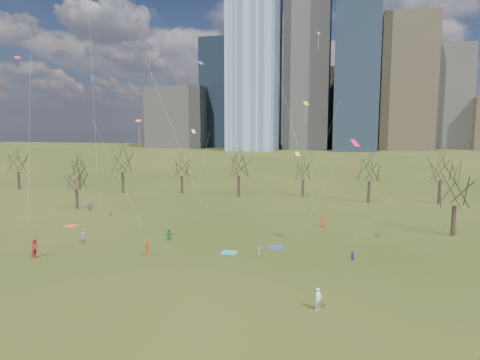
% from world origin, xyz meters
% --- Properties ---
extents(ground, '(500.00, 500.00, 0.00)m').
position_xyz_m(ground, '(0.00, 0.00, 0.00)').
color(ground, black).
rests_on(ground, ground).
extents(downtown_skyline, '(212.50, 78.00, 118.00)m').
position_xyz_m(downtown_skyline, '(-2.43, 210.64, 39.01)').
color(downtown_skyline, slate).
rests_on(downtown_skyline, ground).
extents(bare_tree_row, '(113.04, 29.80, 9.50)m').
position_xyz_m(bare_tree_row, '(-0.09, 37.22, 6.12)').
color(bare_tree_row, black).
rests_on(bare_tree_row, ground).
extents(blanket_teal, '(1.60, 1.50, 0.03)m').
position_xyz_m(blanket_teal, '(0.60, 4.48, 0.01)').
color(blanket_teal, teal).
rests_on(blanket_teal, ground).
extents(blanket_navy, '(1.60, 1.50, 0.03)m').
position_xyz_m(blanket_navy, '(5.26, 7.78, 0.01)').
color(blanket_navy, '#262FB4').
rests_on(blanket_navy, ground).
extents(blanket_crimson, '(1.60, 1.50, 0.03)m').
position_xyz_m(blanket_crimson, '(-23.71, 11.27, 0.01)').
color(blanket_crimson, red).
rests_on(blanket_crimson, ground).
extents(person_1, '(0.69, 0.74, 1.70)m').
position_xyz_m(person_1, '(10.84, -7.89, 0.85)').
color(person_1, silver).
rests_on(person_1, ground).
extents(person_2, '(0.82, 1.01, 1.96)m').
position_xyz_m(person_2, '(-18.64, -1.86, 0.98)').
color(person_2, '#A81824').
rests_on(person_2, ground).
extents(person_3, '(0.64, 0.80, 1.09)m').
position_xyz_m(person_3, '(4.06, 3.70, 0.54)').
color(person_3, slate).
rests_on(person_3, ground).
extents(person_4, '(0.90, 1.01, 1.64)m').
position_xyz_m(person_4, '(-7.65, 1.60, 0.82)').
color(person_4, orange).
rests_on(person_4, ground).
extents(person_5, '(1.35, 0.94, 1.40)m').
position_xyz_m(person_5, '(-7.70, 7.51, 0.70)').
color(person_5, '#186F34').
rests_on(person_5, ground).
extents(person_7, '(0.50, 0.68, 1.73)m').
position_xyz_m(person_7, '(-16.87, 3.88, 0.86)').
color(person_7, '#984E9D').
rests_on(person_7, ground).
extents(person_8, '(0.62, 0.62, 1.01)m').
position_xyz_m(person_8, '(13.55, 4.64, 0.51)').
color(person_8, '#3027AB').
rests_on(person_8, ground).
extents(person_11, '(1.52, 1.28, 1.64)m').
position_xyz_m(person_11, '(-26.89, 20.79, 0.82)').
color(person_11, slate).
rests_on(person_11, ground).
extents(person_12, '(0.60, 0.82, 1.53)m').
position_xyz_m(person_12, '(9.98, 18.85, 0.76)').
color(person_12, red).
rests_on(person_12, ground).
extents(person_13, '(0.53, 0.61, 1.42)m').
position_xyz_m(person_13, '(-21.84, 18.51, 0.71)').
color(person_13, '#1B7B5B').
rests_on(person_13, ground).
extents(kites_airborne, '(57.25, 39.83, 31.61)m').
position_xyz_m(kites_airborne, '(3.03, 14.67, 12.94)').
color(kites_airborne, orange).
rests_on(kites_airborne, ground).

